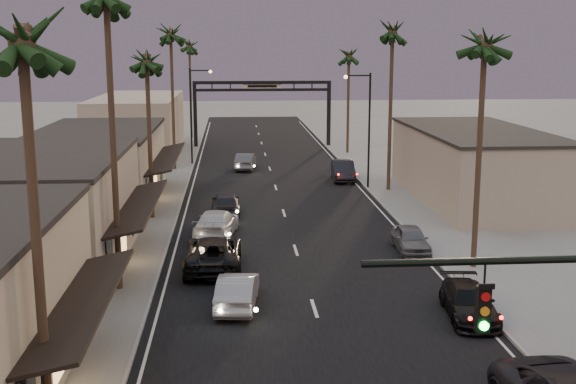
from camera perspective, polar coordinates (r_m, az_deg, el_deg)
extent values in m
plane|color=slate|center=(51.23, -0.57, -0.93)|extent=(200.00, 200.00, 0.00)
cube|color=black|center=(56.11, -0.91, 0.16)|extent=(14.00, 120.00, 0.02)
cube|color=slate|center=(63.18, -9.95, 1.31)|extent=(5.00, 92.00, 0.12)
cube|color=slate|center=(64.19, 7.19, 1.55)|extent=(5.00, 92.00, 0.12)
cube|color=#9F927F|center=(38.09, -18.98, -1.65)|extent=(8.00, 14.00, 5.50)
cube|color=tan|center=(53.49, -14.76, 1.94)|extent=(8.00, 16.00, 5.00)
cube|color=#9F927F|center=(75.97, -11.75, 5.16)|extent=(8.00, 20.00, 6.00)
cube|color=#9F927F|center=(53.54, 14.56, 1.96)|extent=(8.00, 18.00, 5.00)
cylinder|color=black|center=(16.09, 20.73, -5.00)|extent=(8.40, 0.16, 0.16)
cube|color=black|center=(15.81, 15.14, -8.94)|extent=(0.28, 0.22, 1.00)
cube|color=black|center=(80.38, -7.34, 6.00)|extent=(0.40, 0.40, 7.00)
cube|color=black|center=(81.00, 3.23, 6.11)|extent=(0.40, 0.40, 7.00)
cube|color=black|center=(80.10, -2.05, 8.64)|extent=(15.20, 0.35, 0.35)
cube|color=black|center=(80.14, -2.05, 8.07)|extent=(15.20, 0.30, 0.30)
cube|color=beige|center=(80.10, -2.05, 8.36)|extent=(4.20, 0.12, 1.00)
cylinder|color=black|center=(56.31, 6.43, 4.76)|extent=(0.16, 0.16, 9.00)
cylinder|color=black|center=(55.80, 5.51, 9.15)|extent=(2.00, 0.12, 0.12)
sphere|color=#FFD899|center=(55.66, 4.58, 9.06)|extent=(0.30, 0.30, 0.30)
cylinder|color=black|center=(68.35, -7.68, 5.89)|extent=(0.16, 0.16, 9.00)
cylinder|color=black|center=(68.03, -6.92, 9.52)|extent=(2.00, 0.12, 0.12)
sphere|color=#FFD899|center=(68.00, -6.15, 9.45)|extent=(0.30, 0.30, 0.30)
cylinder|color=#38281C|center=(20.38, -19.19, -4.73)|extent=(0.28, 0.28, 11.00)
sphere|color=black|center=(19.65, -20.38, 12.64)|extent=(3.20, 3.20, 3.20)
cylinder|color=#38281C|center=(32.66, -13.63, 3.27)|extent=(0.28, 0.28, 13.00)
cylinder|color=#38281C|center=(46.61, -10.87, 3.87)|extent=(0.28, 0.28, 10.00)
sphere|color=black|center=(46.23, -11.13, 10.77)|extent=(3.20, 3.20, 3.20)
cylinder|color=#38281C|center=(65.33, -9.09, 6.92)|extent=(0.28, 0.28, 12.00)
sphere|color=black|center=(65.17, -9.27, 12.72)|extent=(3.20, 3.20, 3.20)
cylinder|color=#38281C|center=(36.39, 14.83, 2.42)|extent=(0.28, 0.28, 11.00)
sphere|color=black|center=(35.99, 15.33, 12.06)|extent=(3.20, 3.20, 3.20)
cylinder|color=#38281C|center=(55.47, 8.09, 6.18)|extent=(0.28, 0.28, 12.00)
sphere|color=black|center=(55.27, 8.28, 13.01)|extent=(3.20, 3.20, 3.20)
cylinder|color=#38281C|center=(75.13, 4.77, 6.83)|extent=(0.28, 0.28, 10.00)
sphere|color=black|center=(74.90, 4.84, 11.10)|extent=(3.20, 3.20, 3.20)
cylinder|color=#38281C|center=(88.24, -7.71, 7.76)|extent=(0.28, 0.28, 11.00)
sphere|color=black|center=(88.07, -7.82, 11.73)|extent=(3.20, 3.20, 3.20)
imported|color=black|center=(36.35, -5.92, -4.81)|extent=(2.82, 6.00, 1.66)
imported|color=gray|center=(31.12, -4.01, -7.77)|extent=(2.04, 4.60, 1.47)
imported|color=beige|center=(42.54, -5.68, -2.47)|extent=(2.91, 5.65, 1.57)
imported|color=black|center=(48.04, -4.94, -0.87)|extent=(1.94, 4.52, 1.52)
imported|color=#494A4E|center=(65.52, -3.38, 2.43)|extent=(2.12, 4.69, 1.49)
imported|color=black|center=(30.79, 14.10, -8.44)|extent=(2.31, 4.76, 1.33)
imported|color=#57585D|center=(39.72, 9.68, -3.70)|extent=(1.81, 4.19, 1.41)
imported|color=black|center=(60.31, 4.37, 1.71)|extent=(2.04, 5.09, 1.65)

